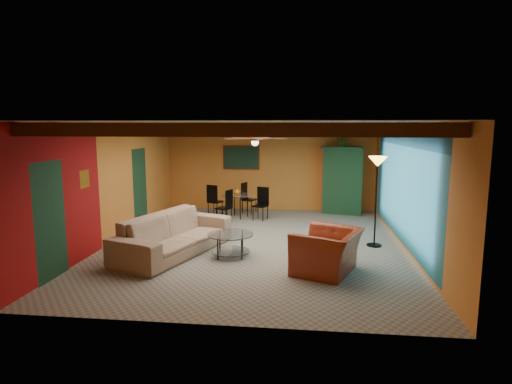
# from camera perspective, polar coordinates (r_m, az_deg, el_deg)

# --- Properties ---
(room) EXTENTS (6.52, 8.01, 2.71)m
(room) POSITION_cam_1_polar(r_m,az_deg,el_deg) (9.39, -0.06, 7.23)
(room) COLOR gray
(room) RESTS_ON ground
(sofa) EXTENTS (2.00, 3.07, 0.83)m
(sofa) POSITION_cam_1_polar(r_m,az_deg,el_deg) (8.98, -10.89, -5.56)
(sofa) COLOR #91735D
(sofa) RESTS_ON ground
(armchair) EXTENTS (1.43, 1.51, 0.78)m
(armchair) POSITION_cam_1_polar(r_m,az_deg,el_deg) (7.82, 9.55, -7.89)
(armchair) COLOR maroon
(armchair) RESTS_ON ground
(coffee_table) EXTENTS (1.04, 1.04, 0.48)m
(coffee_table) POSITION_cam_1_polar(r_m,az_deg,el_deg) (8.69, -3.46, -7.11)
(coffee_table) COLOR white
(coffee_table) RESTS_ON ground
(dining_table) EXTENTS (2.30, 2.30, 0.93)m
(dining_table) POSITION_cam_1_polar(r_m,az_deg,el_deg) (12.26, -2.54, -1.30)
(dining_table) COLOR silver
(dining_table) RESTS_ON ground
(armoire) EXTENTS (1.22, 0.80, 1.96)m
(armoire) POSITION_cam_1_polar(r_m,az_deg,el_deg) (13.07, 11.42, 1.46)
(armoire) COLOR brown
(armoire) RESTS_ON ground
(floor_lamp) EXTENTS (0.51, 0.51, 1.99)m
(floor_lamp) POSITION_cam_1_polar(r_m,az_deg,el_deg) (9.61, 15.85, -1.25)
(floor_lamp) COLOR black
(floor_lamp) RESTS_ON ground
(ceiling_fan) EXTENTS (1.50, 1.50, 0.44)m
(ceiling_fan) POSITION_cam_1_polar(r_m,az_deg,el_deg) (9.28, -0.14, 7.21)
(ceiling_fan) COLOR #472614
(ceiling_fan) RESTS_ON ceiling
(painting) EXTENTS (1.05, 0.03, 0.65)m
(painting) POSITION_cam_1_polar(r_m,az_deg,el_deg) (13.36, -2.00, 4.67)
(painting) COLOR black
(painting) RESTS_ON wall_back
(potted_plant) EXTENTS (0.46, 0.42, 0.44)m
(potted_plant) POSITION_cam_1_polar(r_m,az_deg,el_deg) (12.97, 11.58, 6.73)
(potted_plant) COLOR #26661E
(potted_plant) RESTS_ON armoire
(vase) EXTENTS (0.19, 0.19, 0.18)m
(vase) POSITION_cam_1_polar(r_m,az_deg,el_deg) (12.17, -2.56, 1.28)
(vase) COLOR orange
(vase) RESTS_ON dining_table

